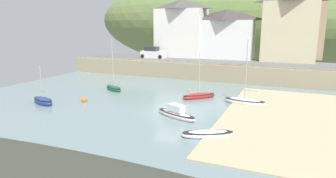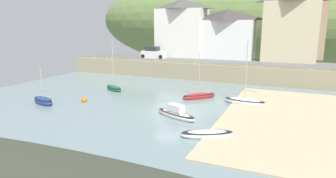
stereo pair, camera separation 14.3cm
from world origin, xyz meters
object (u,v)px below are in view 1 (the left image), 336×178
at_px(sailboat_nearest_shore, 208,134).
at_px(waterfront_building_left, 181,28).
at_px(sailboat_far_left, 176,114).
at_px(church_with_spire, 318,2).
at_px(dinghy_open_wooden, 245,101).
at_px(waterfront_building_centre, 226,34).
at_px(fishing_boat_green, 114,88).
at_px(sailboat_blue_trim, 199,96).
at_px(mooring_buoy, 84,100).
at_px(waterfront_building_right, 290,25).
at_px(parked_car_near_slipway, 153,53).
at_px(motorboat_with_cabin, 43,101).

bearing_deg(sailboat_nearest_shore, waterfront_building_left, 87.02).
height_order(sailboat_nearest_shore, sailboat_far_left, sailboat_far_left).
relative_size(church_with_spire, dinghy_open_wooden, 2.60).
bearing_deg(waterfront_building_centre, sailboat_far_left, -86.36).
bearing_deg(fishing_boat_green, sailboat_blue_trim, 30.87).
bearing_deg(sailboat_far_left, mooring_buoy, -163.35).
bearing_deg(waterfront_building_right, church_with_spire, 46.90).
relative_size(sailboat_nearest_shore, sailboat_blue_trim, 0.73).
distance_m(church_with_spire, fishing_boat_green, 34.71).
relative_size(waterfront_building_centre, parked_car_near_slipway, 2.26).
height_order(waterfront_building_left, sailboat_nearest_shore, waterfront_building_left).
xyz_separation_m(sailboat_blue_trim, parked_car_near_slipway, (-12.83, 14.74, 2.93)).
bearing_deg(mooring_buoy, fishing_boat_green, 92.82).
distance_m(waterfront_building_right, mooring_buoy, 32.68).
height_order(church_with_spire, sailboat_far_left, church_with_spire).
relative_size(church_with_spire, parked_car_near_slipway, 4.27).
distance_m(waterfront_building_right, sailboat_nearest_shore, 31.24).
height_order(waterfront_building_right, motorboat_with_cabin, waterfront_building_right).
height_order(waterfront_building_centre, sailboat_blue_trim, waterfront_building_centre).
relative_size(sailboat_far_left, parked_car_near_slipway, 1.08).
height_order(fishing_boat_green, parked_car_near_slipway, fishing_boat_green).
xyz_separation_m(waterfront_building_centre, sailboat_far_left, (1.69, -26.60, -6.16)).
distance_m(waterfront_building_left, parked_car_near_slipway, 7.04).
relative_size(church_with_spire, motorboat_with_cabin, 4.21).
xyz_separation_m(waterfront_building_right, fishing_boat_green, (-19.29, -19.44, -7.56)).
bearing_deg(sailboat_blue_trim, sailboat_far_left, -133.95).
distance_m(fishing_boat_green, sailboat_far_left, 13.30).
bearing_deg(dinghy_open_wooden, sailboat_blue_trim, -178.18).
relative_size(dinghy_open_wooden, mooring_buoy, 11.00).
xyz_separation_m(sailboat_blue_trim, mooring_buoy, (-10.70, -6.22, -0.09)).
height_order(waterfront_building_left, mooring_buoy, waterfront_building_left).
relative_size(waterfront_building_right, dinghy_open_wooden, 1.58).
height_order(waterfront_building_left, waterfront_building_centre, waterfront_building_left).
distance_m(church_with_spire, sailboat_blue_trim, 28.47).
height_order(fishing_boat_green, sailboat_blue_trim, fishing_boat_green).
height_order(sailboat_nearest_shore, fishing_boat_green, fishing_boat_green).
bearing_deg(waterfront_building_left, sailboat_blue_trim, -64.00).
bearing_deg(parked_car_near_slipway, fishing_boat_green, -82.66).
xyz_separation_m(sailboat_nearest_shore, sailboat_far_left, (-3.82, 3.40, 0.11)).
xyz_separation_m(waterfront_building_right, parked_car_near_slipway, (-21.12, -4.50, -4.63)).
relative_size(waterfront_building_centre, dinghy_open_wooden, 1.37).
distance_m(waterfront_building_right, parked_car_near_slipway, 22.09).
bearing_deg(dinghy_open_wooden, church_with_spire, 80.92).
xyz_separation_m(waterfront_building_centre, waterfront_building_right, (9.77, 0.00, 1.35)).
bearing_deg(waterfront_building_left, fishing_boat_green, -94.74).
bearing_deg(motorboat_with_cabin, fishing_boat_green, 88.52).
relative_size(waterfront_building_left, sailboat_far_left, 2.23).
bearing_deg(fishing_boat_green, waterfront_building_centre, 93.76).
xyz_separation_m(motorboat_with_cabin, dinghy_open_wooden, (19.07, 8.11, -0.02)).
bearing_deg(sailboat_nearest_shore, sailboat_blue_trim, 83.47).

